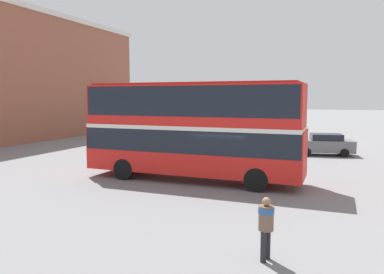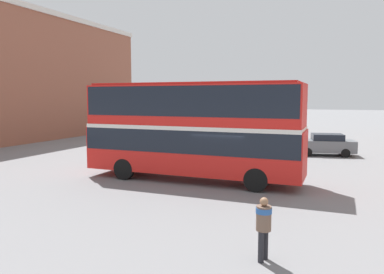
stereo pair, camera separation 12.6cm
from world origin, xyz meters
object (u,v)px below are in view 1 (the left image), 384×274
double_decker_bus (192,125)px  parked_car_side_street (324,144)px  pedestrian_foreground (266,222)px  parked_car_kerb_far (217,140)px  parked_car_kerb_near (152,131)px

double_decker_bus → parked_car_side_street: double_decker_bus is taller
double_decker_bus → pedestrian_foreground: (5.28, -7.99, -1.79)m
pedestrian_foreground → parked_car_kerb_far: 20.65m
parked_car_kerb_far → parked_car_side_street: 8.15m
parked_car_kerb_near → parked_car_kerb_far: bearing=133.8°
double_decker_bus → parked_car_kerb_near: bearing=123.2°
double_decker_bus → parked_car_kerb_far: bearing=101.3°
pedestrian_foreground → parked_car_kerb_near: 29.77m
parked_car_kerb_far → parked_car_side_street: parked_car_side_street is taller
double_decker_bus → parked_car_kerb_far: double_decker_bus is taller
pedestrian_foreground → parked_car_kerb_far: pedestrian_foreground is taller
pedestrian_foreground → parked_car_side_street: 19.31m
pedestrian_foreground → parked_car_kerb_near: (-16.50, 24.78, -0.29)m
pedestrian_foreground → parked_car_kerb_near: size_ratio=0.37×
double_decker_bus → parked_car_kerb_near: size_ratio=2.44×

